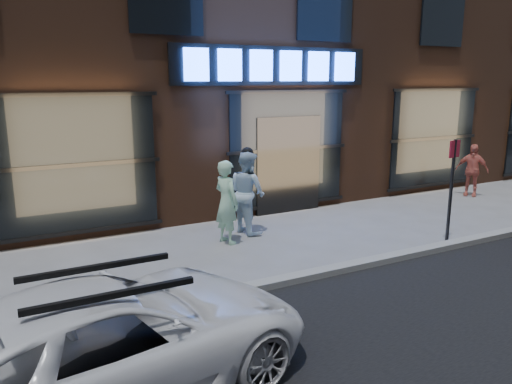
% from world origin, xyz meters
% --- Properties ---
extents(ground, '(90.00, 90.00, 0.00)m').
position_xyz_m(ground, '(0.00, 0.00, 0.00)').
color(ground, slate).
rests_on(ground, ground).
extents(curb, '(60.00, 0.25, 0.12)m').
position_xyz_m(curb, '(0.00, 0.00, 0.06)').
color(curb, gray).
rests_on(curb, ground).
extents(storefront_building, '(30.20, 8.28, 10.30)m').
position_xyz_m(storefront_building, '(-0.00, 7.99, 5.15)').
color(storefront_building, '#54301E').
rests_on(storefront_building, ground).
extents(man_bowtie, '(0.55, 0.71, 1.72)m').
position_xyz_m(man_bowtie, '(-2.39, 2.40, 0.86)').
color(man_bowtie, '#B3EBCE').
rests_on(man_bowtie, ground).
extents(man_cap, '(0.81, 0.97, 1.80)m').
position_xyz_m(man_cap, '(-1.69, 2.85, 0.90)').
color(man_cap, silver).
rests_on(man_cap, ground).
extents(passerby, '(0.79, 0.94, 1.50)m').
position_xyz_m(passerby, '(5.60, 2.99, 0.75)').
color(passerby, '#D86C59').
rests_on(passerby, ground).
extents(white_suv, '(4.89, 3.02, 1.26)m').
position_xyz_m(white_suv, '(-5.62, -1.69, 0.63)').
color(white_suv, white).
rests_on(white_suv, ground).
extents(sign_post, '(0.34, 0.09, 2.13)m').
position_xyz_m(sign_post, '(1.64, 0.29, 1.29)').
color(sign_post, '#262628').
rests_on(sign_post, ground).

